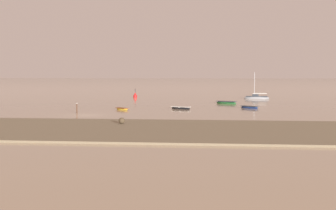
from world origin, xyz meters
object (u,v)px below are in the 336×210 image
channel_buoy (135,96)px  rowboat_moored_0 (122,109)px  rowboat_moored_6 (249,107)px  rowboat_moored_4 (181,108)px  rowboat_moored_5 (226,103)px  sailboat_moored_0 (257,98)px  mooring_post_left (77,108)px

channel_buoy → rowboat_moored_0: bearing=-83.5°
rowboat_moored_6 → rowboat_moored_0: bearing=55.7°
rowboat_moored_4 → rowboat_moored_6: rowboat_moored_4 is taller
rowboat_moored_4 → rowboat_moored_6: bearing=-138.9°
rowboat_moored_4 → rowboat_moored_5: size_ratio=0.82×
sailboat_moored_0 → rowboat_moored_4: bearing=66.8°
rowboat_moored_0 → rowboat_moored_5: rowboat_moored_5 is taller
rowboat_moored_0 → channel_buoy: channel_buoy is taller
rowboat_moored_4 → channel_buoy: (-13.67, 35.03, 0.31)m
rowboat_moored_5 → rowboat_moored_6: size_ratio=1.33×
rowboat_moored_0 → sailboat_moored_0: 42.05m
rowboat_moored_6 → sailboat_moored_0: sailboat_moored_0 is taller
mooring_post_left → rowboat_moored_0: bearing=51.3°
sailboat_moored_0 → channel_buoy: bearing=-4.8°
rowboat_moored_6 → channel_buoy: bearing=-11.3°
rowboat_moored_6 → channel_buoy: channel_buoy is taller
rowboat_moored_6 → mooring_post_left: 29.10m
rowboat_moored_0 → mooring_post_left: size_ratio=1.68×
sailboat_moored_0 → rowboat_moored_0: bearing=56.9°
rowboat_moored_0 → channel_buoy: size_ratio=1.24×
channel_buoy → rowboat_moored_6: bearing=-52.1°
rowboat_moored_0 → channel_buoy: 38.05m
rowboat_moored_0 → mooring_post_left: 8.80m
rowboat_moored_4 → rowboat_moored_5: (7.79, 14.16, 0.04)m
rowboat_moored_4 → mooring_post_left: size_ratio=2.16×
rowboat_moored_0 → rowboat_moored_5: bearing=90.9°
sailboat_moored_0 → mooring_post_left: bearing=56.3°
channel_buoy → mooring_post_left: size_ratio=1.36×
rowboat_moored_0 → rowboat_moored_5: (17.14, 16.92, 0.06)m
rowboat_moored_0 → mooring_post_left: mooring_post_left is taller
channel_buoy → sailboat_moored_0: bearing=-7.0°
rowboat_moored_0 → sailboat_moored_0: sailboat_moored_0 is taller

